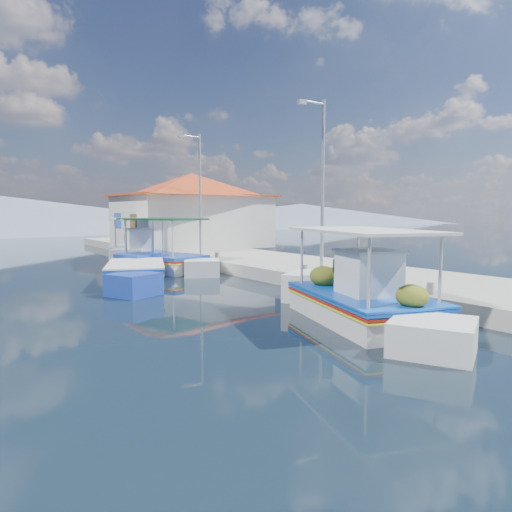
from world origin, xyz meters
TOP-DOWN VIEW (x-y plane):
  - ground at (0.00, 0.00)m, footprint 160.00×160.00m
  - quay at (5.90, 6.00)m, footprint 5.00×44.00m
  - bollards at (3.80, 5.25)m, footprint 0.20×17.20m
  - main_caique at (1.55, -2.58)m, footprint 3.72×7.16m
  - caique_green_canopy at (1.64, 9.10)m, footprint 3.34×6.67m
  - caique_blue_hull at (-0.78, 6.17)m, footprint 3.59×6.12m
  - caique_far at (1.56, 11.84)m, footprint 3.01×7.20m
  - harbor_building at (6.20, 15.00)m, footprint 10.49×10.49m
  - lamp_post_near at (4.51, 2.00)m, footprint 1.21×0.14m
  - lamp_post_far at (4.51, 11.00)m, footprint 1.21×0.14m
  - mountain_ridge at (6.54, 56.00)m, footprint 171.40×96.00m

SIDE VIEW (x-z plane):
  - ground at x=0.00m, z-range 0.00..0.00m
  - quay at x=5.90m, z-range 0.00..0.50m
  - caique_blue_hull at x=-0.78m, z-range -0.27..0.91m
  - caique_green_canopy at x=1.64m, z-range -0.91..1.69m
  - caique_far at x=1.56m, z-range -0.81..1.76m
  - main_caique at x=1.55m, z-range -0.76..1.72m
  - bollards at x=3.80m, z-range 0.50..0.80m
  - mountain_ridge at x=6.54m, z-range -0.71..4.79m
  - harbor_building at x=6.20m, z-range 0.58..4.98m
  - lamp_post_near at x=4.51m, z-range 0.85..6.85m
  - lamp_post_far at x=4.51m, z-range 0.85..6.85m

